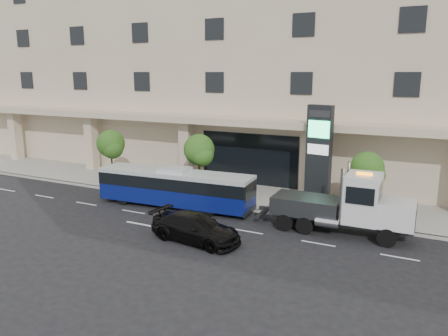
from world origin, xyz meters
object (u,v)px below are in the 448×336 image
object	(u,v)px
city_bus	(175,187)
signage_pylon	(319,155)
tow_truck	(348,206)
black_sedan	(196,228)

from	to	relation	value
city_bus	signage_pylon	world-z (taller)	signage_pylon
signage_pylon	tow_truck	bearing A→B (deg)	-48.57
tow_truck	black_sedan	distance (m)	8.37
black_sedan	signage_pylon	world-z (taller)	signage_pylon
city_bus	tow_truck	distance (m)	11.20
tow_truck	black_sedan	size ratio (longest dim) A/B	1.69
city_bus	black_sedan	size ratio (longest dim) A/B	2.11
black_sedan	tow_truck	bearing A→B (deg)	-50.32
tow_truck	signage_pylon	world-z (taller)	signage_pylon
black_sedan	signage_pylon	bearing A→B (deg)	-17.98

